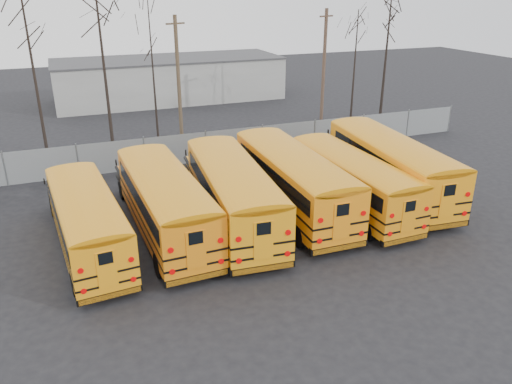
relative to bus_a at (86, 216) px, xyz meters
name	(u,v)px	position (x,y,z in m)	size (l,w,h in m)	color
ground	(280,241)	(8.13, -2.17, -1.67)	(120.00, 120.00, 0.00)	black
fence	(206,146)	(8.13, 9.83, -0.67)	(40.00, 0.04, 2.00)	gray
distant_building	(170,80)	(10.13, 29.83, 0.33)	(22.00, 8.00, 4.00)	#B3B3AE
bus_a	(86,216)	(0.00, 0.00, 0.00)	(3.19, 10.34, 2.85)	black
bus_b	(164,197)	(3.45, 0.42, 0.17)	(2.97, 11.31, 3.14)	black
bus_c	(232,188)	(6.65, 0.23, 0.22)	(3.65, 11.73, 3.23)	black
bus_d	(291,176)	(9.95, 0.65, 0.24)	(2.90, 11.73, 3.27)	black
bus_e	(350,177)	(12.88, -0.16, 0.07)	(2.66, 10.69, 2.98)	black
bus_f	(388,161)	(15.83, 0.73, 0.27)	(3.74, 12.02, 3.31)	black
utility_pole_left	(178,77)	(7.92, 15.89, 2.90)	(1.49, 0.75, 8.89)	brown
utility_pole_right	(324,64)	(20.55, 16.95, 3.00)	(1.54, 0.74, 9.09)	brown
tree_2	(33,67)	(-1.56, 11.50, 4.77)	(0.26, 0.26, 12.89)	black
tree_3	(103,62)	(2.43, 11.87, 4.75)	(0.26, 0.26, 12.84)	black
tree_4	(153,75)	(5.95, 14.98, 3.28)	(0.26, 0.26, 9.91)	black
tree_5	(354,69)	(21.99, 14.52, 2.87)	(0.26, 0.26, 9.09)	black
tree_6	(386,52)	(25.66, 15.56, 3.93)	(0.26, 0.26, 11.20)	black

